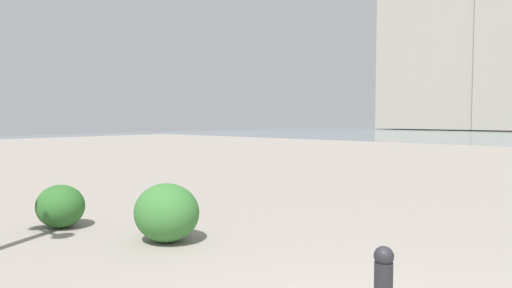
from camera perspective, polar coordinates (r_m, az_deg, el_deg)
name	(u,v)px	position (r m, az deg, el deg)	size (l,w,h in m)	color
building_annex	(439,9)	(76.91, 22.08, 15.50)	(14.29, 12.50, 36.36)	#B2A899
shrub_low	(60,206)	(7.16, -23.42, -7.21)	(0.73, 0.66, 0.62)	#2D6628
shrub_round	(167,213)	(5.95, -11.19, -8.47)	(0.88, 0.79, 0.75)	#387533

